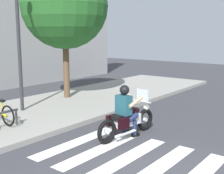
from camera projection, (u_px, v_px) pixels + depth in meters
The scene contains 8 objects.
crosswalk_stripe_2 at pixel (159, 167), 6.16m from camera, with size 2.80×0.40×0.01m, color white.
crosswalk_stripe_3 at pixel (128, 157), 6.65m from camera, with size 2.80×0.40×0.01m, color white.
crosswalk_stripe_4 at pixel (101, 149), 7.14m from camera, with size 2.80×0.40×0.01m, color white.
crosswalk_stripe_5 at pixel (77, 142), 7.62m from camera, with size 2.80×0.40×0.01m, color white.
motorcycle at pixel (128, 120), 7.98m from camera, with size 2.17×0.72×1.22m.
rider at pixel (126, 107), 7.86m from camera, with size 0.67×0.59×1.44m.
street_lamp at pixel (18, 34), 9.84m from camera, with size 0.28×0.28×4.61m.
tree_near_rack at pixel (65, 5), 11.81m from camera, with size 3.50×3.50×5.66m.
Camera 1 is at (-4.44, -2.80, 2.72)m, focal length 47.39 mm.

